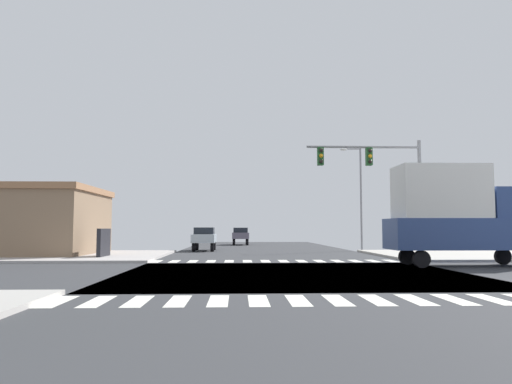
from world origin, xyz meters
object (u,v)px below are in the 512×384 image
street_lamp (358,189)px  traffic_signal_mast (377,171)px  box_truck_queued_1 (458,213)px  sedan_leading_3 (241,235)px  sedan_crossing_2 (204,237)px

street_lamp → traffic_signal_mast: bearing=-99.3°
box_truck_queued_1 → sedan_leading_3: bearing=-161.2°
street_lamp → box_truck_queued_1: (0.81, -16.22, -2.46)m
traffic_signal_mast → sedan_crossing_2: size_ratio=1.58×
street_lamp → sedan_leading_3: 17.65m
sedan_crossing_2 → box_truck_queued_1: box_truck_queued_1 is taller
street_lamp → sedan_leading_3: bearing=123.9°
street_lamp → box_truck_queued_1: bearing=-87.1°
traffic_signal_mast → box_truck_queued_1: 5.30m
traffic_signal_mast → street_lamp: size_ratio=0.80×
sedan_crossing_2 → sedan_leading_3: 14.42m
traffic_signal_mast → sedan_leading_3: bearing=105.7°
sedan_crossing_2 → box_truck_queued_1: bearing=129.2°
sedan_crossing_2 → sedan_leading_3: bearing=-102.0°
box_truck_queued_1 → sedan_leading_3: box_truck_queued_1 is taller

